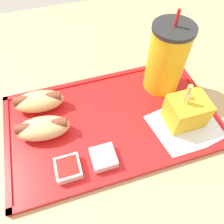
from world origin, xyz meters
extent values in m
plane|color=gray|center=(0.00, 0.00, 0.00)|extent=(8.00, 8.00, 0.00)
cube|color=tan|center=(0.00, 0.00, 0.36)|extent=(1.17, 1.19, 0.71)
cube|color=red|center=(0.01, 0.04, 0.72)|extent=(0.48, 0.28, 0.01)
cube|color=red|center=(0.01, -0.10, 0.73)|extent=(0.48, 0.01, 0.00)
cube|color=red|center=(0.01, 0.17, 0.73)|extent=(0.48, 0.01, 0.00)
cube|color=red|center=(-0.23, 0.04, 0.73)|extent=(0.01, 0.28, 0.00)
cube|color=red|center=(0.24, 0.04, 0.73)|extent=(0.01, 0.28, 0.00)
cube|color=white|center=(0.16, -0.03, 0.72)|extent=(0.17, 0.15, 0.00)
cylinder|color=gold|center=(0.16, 0.11, 0.80)|extent=(0.09, 0.09, 0.16)
cylinder|color=#262626|center=(0.16, 0.11, 0.89)|extent=(0.09, 0.09, 0.01)
cylinder|color=red|center=(0.16, 0.11, 0.91)|extent=(0.01, 0.01, 0.03)
ellipsoid|color=#DBB270|center=(-0.14, 0.12, 0.75)|extent=(0.12, 0.07, 0.04)
cylinder|color=brown|center=(-0.14, 0.12, 0.76)|extent=(0.11, 0.03, 0.02)
ellipsoid|color=#DBB270|center=(-0.14, 0.05, 0.75)|extent=(0.12, 0.07, 0.04)
cylinder|color=brown|center=(-0.14, 0.05, 0.76)|extent=(0.11, 0.03, 0.02)
cube|color=gold|center=(0.16, -0.01, 0.76)|extent=(0.08, 0.07, 0.07)
cylinder|color=#EACC60|center=(0.16, 0.00, 0.78)|extent=(0.02, 0.01, 0.06)
cylinder|color=#EACC60|center=(0.15, -0.01, 0.80)|extent=(0.01, 0.01, 0.08)
cylinder|color=#EACC60|center=(0.15, -0.01, 0.79)|extent=(0.01, 0.01, 0.06)
cube|color=silver|center=(-0.04, -0.05, 0.73)|extent=(0.05, 0.05, 0.02)
cube|color=white|center=(-0.04, -0.05, 0.74)|extent=(0.04, 0.04, 0.00)
cube|color=silver|center=(-0.11, -0.05, 0.73)|extent=(0.05, 0.05, 0.02)
cube|color=#B21914|center=(-0.11, -0.05, 0.74)|extent=(0.04, 0.04, 0.00)
camera|label=1|loc=(-0.08, -0.23, 1.14)|focal=35.00mm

